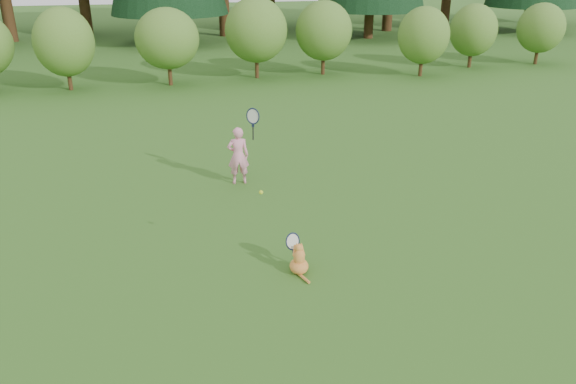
{
  "coord_description": "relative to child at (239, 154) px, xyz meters",
  "views": [
    {
      "loc": [
        -1.6,
        -7.36,
        4.23
      ],
      "look_at": [
        0.2,
        0.8,
        0.7
      ],
      "focal_mm": 35.0,
      "sensor_mm": 36.0,
      "label": 1
    }
  ],
  "objects": [
    {
      "name": "child",
      "position": [
        0.0,
        0.0,
        0.0
      ],
      "size": [
        0.64,
        0.39,
        1.74
      ],
      "rotation": [
        0.0,
        0.0,
        3.1
      ],
      "color": "pink",
      "rests_on": "ground"
    },
    {
      "name": "tennis_ball",
      "position": [
        -0.12,
        -3.31,
        0.57
      ],
      "size": [
        0.06,
        0.06,
        0.06
      ],
      "color": "#BACF18",
      "rests_on": "ground"
    },
    {
      "name": "shrub_row",
      "position": [
        0.29,
        9.91,
        0.79
      ],
      "size": [
        28.0,
        3.0,
        2.8
      ],
      "primitive_type": null,
      "color": "#4E7524",
      "rests_on": "ground"
    },
    {
      "name": "cat",
      "position": [
        0.36,
        -3.6,
        -0.37
      ],
      "size": [
        0.36,
        0.64,
        0.63
      ],
      "rotation": [
        0.0,
        0.0,
        -0.13
      ],
      "color": "#BA5523",
      "rests_on": "ground"
    },
    {
      "name": "ground",
      "position": [
        0.29,
        -3.09,
        -0.61
      ],
      "size": [
        100.0,
        100.0,
        0.0
      ],
      "primitive_type": "plane",
      "color": "#2E5518",
      "rests_on": "ground"
    }
  ]
}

